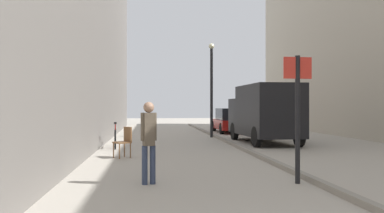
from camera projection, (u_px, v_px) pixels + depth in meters
The scene contains 9 objects.
ground_plane at pixel (201, 152), 13.68m from camera, with size 80.00×80.00×0.00m, color #A8A093.
kerb_strip at pixel (246, 150), 13.85m from camera, with size 0.16×40.00×0.12m, color gray.
pedestrian_main_foreground at pixel (149, 137), 8.05m from camera, with size 0.32×0.23×1.66m.
delivery_van at pixel (264, 112), 17.21m from camera, with size 2.05×5.17×2.46m.
parked_car at pixel (231, 121), 24.21m from camera, with size 1.86×4.21×1.45m.
street_sign_post at pixel (298, 107), 8.13m from camera, with size 0.60×0.10×2.60m.
lamp_post at pixel (211, 84), 20.26m from camera, with size 0.28×0.28×4.76m.
bicycle_leaning at pixel (115, 138), 15.08m from camera, with size 0.20×1.77×0.98m.
cafe_chair_near_window at pixel (125, 140), 12.24m from camera, with size 0.61×0.61×0.94m.
Camera 1 is at (-1.76, -1.57, 1.57)m, focal length 37.51 mm.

